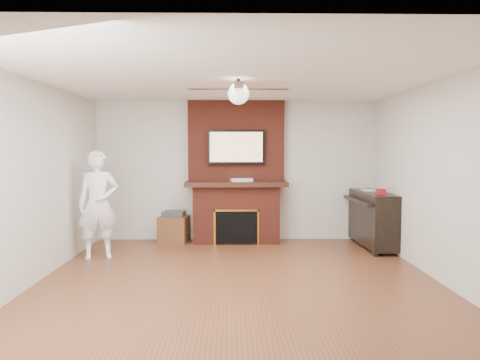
{
  "coord_description": "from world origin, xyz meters",
  "views": [
    {
      "loc": [
        -0.09,
        -5.7,
        1.67
      ],
      "look_at": [
        0.04,
        0.9,
        1.21
      ],
      "focal_mm": 35.0,
      "sensor_mm": 36.0,
      "label": 1
    }
  ],
  "objects_px": {
    "person": "(98,204)",
    "piano": "(373,218)",
    "side_table": "(174,228)",
    "fireplace": "(236,186)"
  },
  "relations": [
    {
      "from": "piano",
      "to": "fireplace",
      "type": "bearing_deg",
      "value": 164.33
    },
    {
      "from": "piano",
      "to": "side_table",
      "type": "bearing_deg",
      "value": 169.77
    },
    {
      "from": "side_table",
      "to": "piano",
      "type": "bearing_deg",
      "value": -0.63
    },
    {
      "from": "person",
      "to": "piano",
      "type": "height_order",
      "value": "person"
    },
    {
      "from": "person",
      "to": "piano",
      "type": "xyz_separation_m",
      "value": [
        4.37,
        0.64,
        -0.32
      ]
    },
    {
      "from": "person",
      "to": "side_table",
      "type": "bearing_deg",
      "value": 31.39
    },
    {
      "from": "fireplace",
      "to": "piano",
      "type": "height_order",
      "value": "fireplace"
    },
    {
      "from": "person",
      "to": "side_table",
      "type": "height_order",
      "value": "person"
    },
    {
      "from": "person",
      "to": "side_table",
      "type": "relative_size",
      "value": 2.93
    },
    {
      "from": "fireplace",
      "to": "person",
      "type": "xyz_separation_m",
      "value": [
        -2.1,
        -1.19,
        -0.18
      ]
    }
  ]
}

